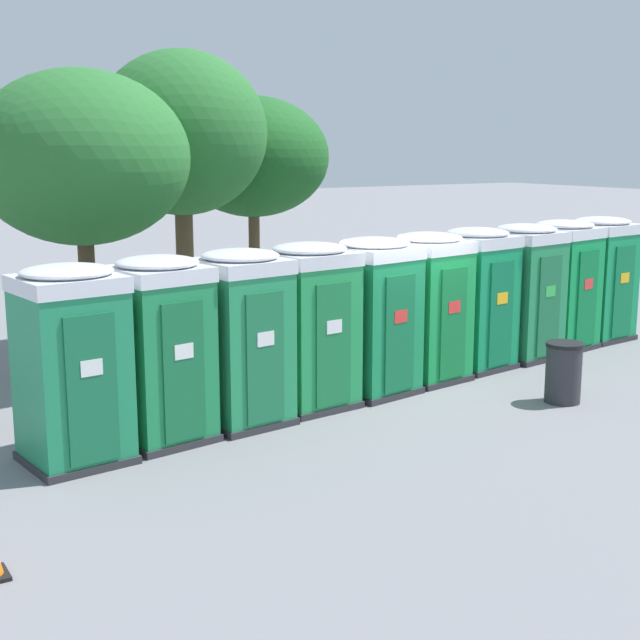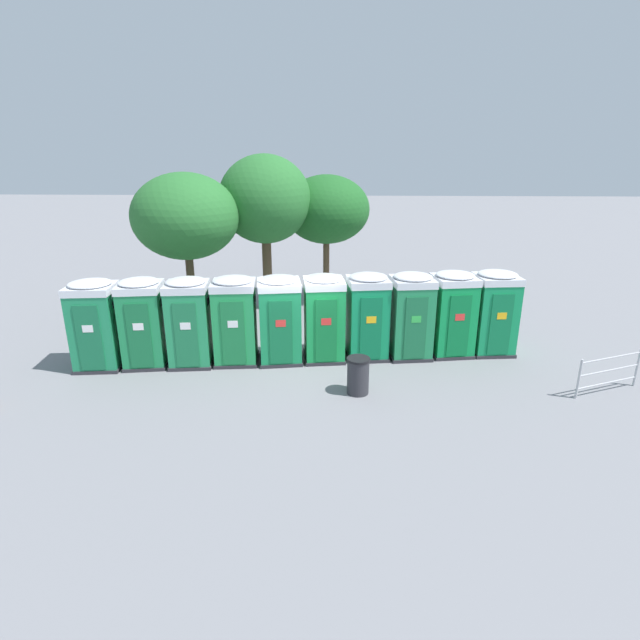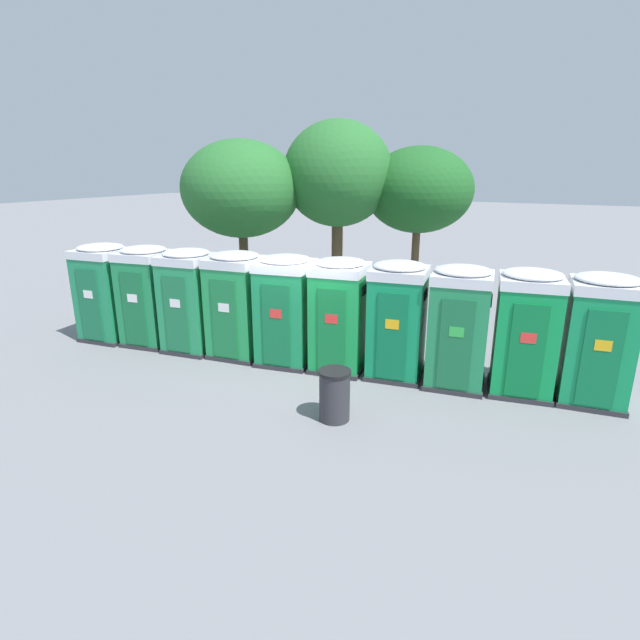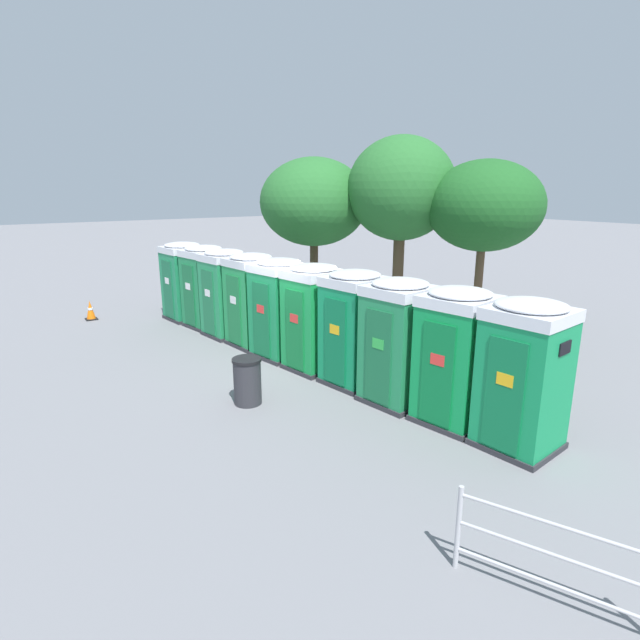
% 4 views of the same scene
% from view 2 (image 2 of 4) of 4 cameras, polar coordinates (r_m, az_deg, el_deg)
% --- Properties ---
extents(ground_plane, '(120.00, 120.00, 0.00)m').
position_cam_2_polar(ground_plane, '(14.92, -2.02, -4.41)').
color(ground_plane, slate).
extents(portapotty_0, '(1.36, 1.33, 2.54)m').
position_cam_2_polar(portapotty_0, '(15.26, -24.24, -0.42)').
color(portapotty_0, '#2D2D33').
rests_on(portapotty_0, ground).
extents(portapotty_1, '(1.34, 1.36, 2.54)m').
position_cam_2_polar(portapotty_1, '(14.93, -19.54, -0.23)').
color(portapotty_1, '#2D2D33').
rests_on(portapotty_1, ground).
extents(portapotty_2, '(1.32, 1.33, 2.54)m').
position_cam_2_polar(portapotty_2, '(14.61, -14.72, -0.16)').
color(portapotty_2, '#2D2D33').
rests_on(portapotty_2, ground).
extents(portapotty_3, '(1.34, 1.32, 2.54)m').
position_cam_2_polar(portapotty_3, '(14.48, -9.69, 0.03)').
color(portapotty_3, '#2D2D33').
rests_on(portapotty_3, ground).
extents(portapotty_4, '(1.39, 1.37, 2.54)m').
position_cam_2_polar(portapotty_4, '(14.39, -4.61, 0.12)').
color(portapotty_4, '#2D2D33').
rests_on(portapotty_4, ground).
extents(portapotty_5, '(1.31, 1.34, 2.54)m').
position_cam_2_polar(portapotty_5, '(14.48, 0.47, 0.30)').
color(portapotty_5, '#2D2D33').
rests_on(portapotty_5, ground).
extents(portapotty_6, '(1.33, 1.35, 2.54)m').
position_cam_2_polar(portapotty_6, '(14.70, 5.43, 0.50)').
color(portapotty_6, '#2D2D33').
rests_on(portapotty_6, ground).
extents(portapotty_7, '(1.35, 1.34, 2.54)m').
position_cam_2_polar(portapotty_7, '(14.92, 10.32, 0.55)').
color(portapotty_7, '#2D2D33').
rests_on(portapotty_7, ground).
extents(portapotty_8, '(1.38, 1.37, 2.54)m').
position_cam_2_polar(portapotty_8, '(15.37, 14.87, 0.76)').
color(portapotty_8, '#2D2D33').
rests_on(portapotty_8, ground).
extents(portapotty_9, '(1.33, 1.31, 2.54)m').
position_cam_2_polar(portapotty_9, '(15.85, 19.23, 0.87)').
color(portapotty_9, '#2D2D33').
rests_on(portapotty_9, ground).
extents(street_tree_0, '(3.37, 3.37, 5.05)m').
position_cam_2_polar(street_tree_0, '(19.99, 0.74, 12.49)').
color(street_tree_0, brown).
rests_on(street_tree_0, ground).
extents(street_tree_1, '(3.63, 3.63, 5.23)m').
position_cam_2_polar(street_tree_1, '(17.93, -15.12, 11.32)').
color(street_tree_1, '#4C3826').
rests_on(street_tree_1, ground).
extents(street_tree_2, '(3.37, 3.37, 5.81)m').
position_cam_2_polar(street_tree_2, '(18.90, -6.31, 13.47)').
color(street_tree_2, brown).
rests_on(street_tree_2, ground).
extents(trash_can, '(0.59, 0.59, 0.96)m').
position_cam_2_polar(trash_can, '(12.70, 4.37, -6.34)').
color(trash_can, '#2D2D33').
rests_on(trash_can, ground).
extents(event_barrier, '(1.90, 0.85, 1.05)m').
position_cam_2_polar(event_barrier, '(14.64, 30.15, -5.11)').
color(event_barrier, '#B7B7BC').
rests_on(event_barrier, ground).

